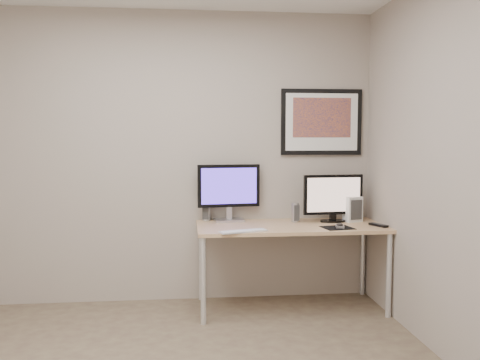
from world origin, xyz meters
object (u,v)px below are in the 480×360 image
at_px(keyboard, 243,231).
at_px(fan_unit, 353,209).
at_px(framed_art, 321,122).
at_px(speaker_left, 206,210).
at_px(speaker_right, 295,212).
at_px(monitor_tv, 333,197).
at_px(desk, 290,232).
at_px(monitor_large, 229,190).

bearing_deg(keyboard, fan_unit, 4.71).
xyz_separation_m(framed_art, speaker_left, (-1.06, -0.03, -0.80)).
bearing_deg(keyboard, speaker_right, 23.55).
bearing_deg(monitor_tv, framed_art, 99.10).
bearing_deg(fan_unit, desk, 173.91).
height_order(speaker_left, speaker_right, speaker_left).
height_order(framed_art, monitor_tv, framed_art).
height_order(monitor_tv, speaker_right, monitor_tv).
distance_m(desk, keyboard, 0.53).
xyz_separation_m(monitor_large, keyboard, (0.07, -0.54, -0.28)).
xyz_separation_m(monitor_tv, keyboard, (-0.84, -0.39, -0.22)).
distance_m(desk, monitor_large, 0.67).
bearing_deg(desk, fan_unit, 11.38).
bearing_deg(desk, speaker_right, 63.91).
height_order(monitor_tv, fan_unit, monitor_tv).
bearing_deg(monitor_tv, speaker_right, 168.43).
bearing_deg(desk, monitor_tv, 14.67).
bearing_deg(speaker_right, fan_unit, -15.02).
relative_size(monitor_large, fan_unit, 2.50).
distance_m(monitor_large, keyboard, 0.61).
bearing_deg(speaker_left, speaker_right, 3.26).
height_order(monitor_large, speaker_left, monitor_large).
bearing_deg(fan_unit, monitor_large, 155.75).
bearing_deg(speaker_right, keyboard, -151.34).
height_order(speaker_left, fan_unit, fan_unit).
distance_m(desk, speaker_left, 0.79).
height_order(desk, keyboard, keyboard).
bearing_deg(fan_unit, framed_art, 120.62).
distance_m(framed_art, speaker_left, 1.33).
distance_m(keyboard, fan_unit, 1.11).
distance_m(speaker_right, fan_unit, 0.52).
distance_m(framed_art, speaker_right, 0.87).
distance_m(desk, monitor_tv, 0.51).
relative_size(desk, framed_art, 2.13).
relative_size(monitor_large, monitor_tv, 1.04).
xyz_separation_m(framed_art, speaker_right, (-0.28, -0.18, -0.81)).
relative_size(speaker_right, fan_unit, 0.76).
bearing_deg(monitor_tv, keyboard, -159.35).
height_order(desk, speaker_right, speaker_right).
height_order(monitor_large, keyboard, monitor_large).
bearing_deg(fan_unit, speaker_left, 154.46).
relative_size(desk, speaker_right, 9.42).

